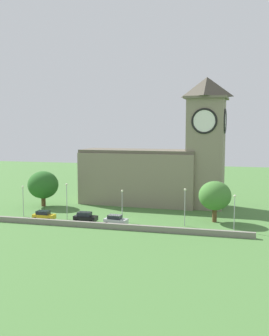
{
  "coord_description": "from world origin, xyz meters",
  "views": [
    {
      "loc": [
        21.98,
        -69.97,
        17.55
      ],
      "look_at": [
        1.95,
        6.69,
        9.51
      ],
      "focal_mm": 42.14,
      "sensor_mm": 36.0,
      "label": 1
    }
  ],
  "objects_px": {
    "streetlamp_west_end": "(23,196)",
    "car_black": "(85,217)",
    "car_yellow": "(44,215)",
    "church": "(162,165)",
    "streetlamp_east_end": "(235,206)",
    "streetlamp_west_mid": "(67,195)",
    "streetlamp_central": "(122,200)",
    "tree_riverside_west": "(43,185)",
    "car_silver": "(116,220)",
    "tree_riverside_east": "(215,196)",
    "streetlamp_east_mid": "(185,201)"
  },
  "relations": [
    {
      "from": "streetlamp_west_end",
      "to": "streetlamp_central",
      "type": "bearing_deg",
      "value": 2.28
    },
    {
      "from": "car_black",
      "to": "tree_riverside_east",
      "type": "distance_m",
      "value": 24.55
    },
    {
      "from": "streetlamp_central",
      "to": "streetlamp_east_end",
      "type": "bearing_deg",
      "value": -3.77
    },
    {
      "from": "car_yellow",
      "to": "streetlamp_east_end",
      "type": "xyz_separation_m",
      "value": [
        35.26,
        1.54,
        3.3
      ]
    },
    {
      "from": "church",
      "to": "streetlamp_west_mid",
      "type": "distance_m",
      "value": 24.67
    },
    {
      "from": "tree_riverside_east",
      "to": "streetlamp_west_end",
      "type": "bearing_deg",
      "value": -172.67
    },
    {
      "from": "car_silver",
      "to": "tree_riverside_east",
      "type": "relative_size",
      "value": 0.56
    },
    {
      "from": "church",
      "to": "streetlamp_central",
      "type": "xyz_separation_m",
      "value": [
        -4.19,
        -18.0,
        -5.12
      ]
    },
    {
      "from": "car_black",
      "to": "car_yellow",
      "type": "bearing_deg",
      "value": -176.45
    },
    {
      "from": "church",
      "to": "tree_riverside_east",
      "type": "height_order",
      "value": "church"
    },
    {
      "from": "car_yellow",
      "to": "streetlamp_east_end",
      "type": "bearing_deg",
      "value": 2.5
    },
    {
      "from": "tree_riverside_west",
      "to": "car_black",
      "type": "bearing_deg",
      "value": -38.77
    },
    {
      "from": "streetlamp_central",
      "to": "tree_riverside_east",
      "type": "height_order",
      "value": "tree_riverside_east"
    },
    {
      "from": "streetlamp_west_end",
      "to": "streetlamp_central",
      "type": "relative_size",
      "value": 1.02
    },
    {
      "from": "car_yellow",
      "to": "tree_riverside_west",
      "type": "bearing_deg",
      "value": 117.88
    },
    {
      "from": "streetlamp_central",
      "to": "tree_riverside_west",
      "type": "relative_size",
      "value": 0.76
    },
    {
      "from": "streetlamp_west_end",
      "to": "car_yellow",
      "type": "bearing_deg",
      "value": -20.54
    },
    {
      "from": "streetlamp_central",
      "to": "tree_riverside_east",
      "type": "xyz_separation_m",
      "value": [
        16.89,
        3.98,
        0.85
      ]
    },
    {
      "from": "streetlamp_central",
      "to": "streetlamp_east_end",
      "type": "distance_m",
      "value": 20.55
    },
    {
      "from": "car_black",
      "to": "streetlamp_west_end",
      "type": "distance_m",
      "value": 14.29
    },
    {
      "from": "streetlamp_west_mid",
      "to": "streetlamp_east_end",
      "type": "bearing_deg",
      "value": -0.5
    },
    {
      "from": "car_black",
      "to": "car_silver",
      "type": "relative_size",
      "value": 1.0
    },
    {
      "from": "car_silver",
      "to": "tree_riverside_east",
      "type": "height_order",
      "value": "tree_riverside_east"
    },
    {
      "from": "streetlamp_west_end",
      "to": "car_black",
      "type": "bearing_deg",
      "value": -6.48
    },
    {
      "from": "tree_riverside_east",
      "to": "streetlamp_east_mid",
      "type": "bearing_deg",
      "value": -138.83
    },
    {
      "from": "church",
      "to": "tree_riverside_west",
      "type": "bearing_deg",
      "value": -161.66
    },
    {
      "from": "church",
      "to": "streetlamp_west_end",
      "type": "distance_m",
      "value": 31.3
    },
    {
      "from": "streetlamp_east_mid",
      "to": "church",
      "type": "bearing_deg",
      "value": 112.61
    },
    {
      "from": "car_yellow",
      "to": "tree_riverside_west",
      "type": "distance_m",
      "value": 14.61
    },
    {
      "from": "church",
      "to": "streetlamp_east_mid",
      "type": "relative_size",
      "value": 4.9
    },
    {
      "from": "tree_riverside_east",
      "to": "streetlamp_east_end",
      "type": "bearing_deg",
      "value": -55.84
    },
    {
      "from": "streetlamp_west_end",
      "to": "streetlamp_west_mid",
      "type": "xyz_separation_m",
      "value": [
        9.54,
        -0.27,
        0.5
      ]
    },
    {
      "from": "church",
      "to": "streetlamp_west_mid",
      "type": "bearing_deg",
      "value": -128.08
    },
    {
      "from": "tree_riverside_west",
      "to": "tree_riverside_east",
      "type": "bearing_deg",
      "value": -8.29
    },
    {
      "from": "church",
      "to": "car_black",
      "type": "relative_size",
      "value": 7.64
    },
    {
      "from": "streetlamp_east_end",
      "to": "streetlamp_central",
      "type": "bearing_deg",
      "value": 176.23
    },
    {
      "from": "car_yellow",
      "to": "streetlamp_central",
      "type": "relative_size",
      "value": 0.7
    },
    {
      "from": "streetlamp_west_end",
      "to": "streetlamp_east_end",
      "type": "height_order",
      "value": "streetlamp_east_end"
    },
    {
      "from": "car_black",
      "to": "car_silver",
      "type": "height_order",
      "value": "car_black"
    },
    {
      "from": "streetlamp_central",
      "to": "streetlamp_east_mid",
      "type": "xyz_separation_m",
      "value": [
        11.86,
        -0.42,
        0.46
      ]
    },
    {
      "from": "car_silver",
      "to": "tree_riverside_west",
      "type": "height_order",
      "value": "tree_riverside_west"
    },
    {
      "from": "streetlamp_east_mid",
      "to": "tree_riverside_west",
      "type": "relative_size",
      "value": 0.86
    },
    {
      "from": "streetlamp_east_end",
      "to": "car_black",
      "type": "bearing_deg",
      "value": -177.82
    },
    {
      "from": "car_yellow",
      "to": "car_black",
      "type": "xyz_separation_m",
      "value": [
        8.27,
        0.51,
        0.05
      ]
    },
    {
      "from": "car_silver",
      "to": "tree_riverside_east",
      "type": "bearing_deg",
      "value": 22.5
    },
    {
      "from": "streetlamp_central",
      "to": "streetlamp_east_end",
      "type": "xyz_separation_m",
      "value": [
        20.51,
        -1.35,
        0.1
      ]
    },
    {
      "from": "car_silver",
      "to": "tree_riverside_west",
      "type": "relative_size",
      "value": 0.55
    },
    {
      "from": "car_yellow",
      "to": "tree_riverside_east",
      "type": "relative_size",
      "value": 0.54
    },
    {
      "from": "streetlamp_east_mid",
      "to": "tree_riverside_west",
      "type": "height_order",
      "value": "tree_riverside_west"
    },
    {
      "from": "church",
      "to": "streetlamp_central",
      "type": "height_order",
      "value": "church"
    }
  ]
}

